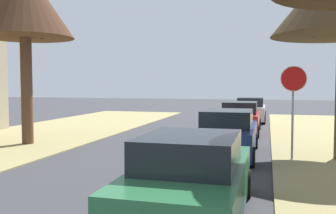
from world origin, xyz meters
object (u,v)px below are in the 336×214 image
(street_tree_left_mid_b, at_px, (25,3))
(parked_sedan_green, at_px, (192,181))
(parked_sedan_navy, at_px, (228,135))
(stop_sign_far, at_px, (293,92))
(parked_sedan_red, at_px, (240,119))
(parked_sedan_silver, at_px, (251,110))

(street_tree_left_mid_b, distance_m, parked_sedan_green, 11.40)
(street_tree_left_mid_b, relative_size, parked_sedan_navy, 1.61)
(street_tree_left_mid_b, distance_m, parked_sedan_navy, 9.42)
(stop_sign_far, relative_size, parked_sedan_red, 0.68)
(stop_sign_far, xyz_separation_m, parked_sedan_green, (-2.06, -5.90, -1.48))
(street_tree_left_mid_b, height_order, parked_sedan_green, street_tree_left_mid_b)
(parked_sedan_navy, xyz_separation_m, parked_sedan_red, (-0.00, 6.09, 0.00))
(street_tree_left_mid_b, height_order, parked_sedan_silver, street_tree_left_mid_b)
(stop_sign_far, bearing_deg, parked_sedan_red, 107.88)
(stop_sign_far, height_order, parked_sedan_navy, stop_sign_far)
(stop_sign_far, xyz_separation_m, street_tree_left_mid_b, (-10.11, 0.51, 3.44))
(parked_sedan_green, height_order, parked_sedan_red, same)
(parked_sedan_navy, height_order, parked_sedan_red, same)
(street_tree_left_mid_b, xyz_separation_m, parked_sedan_silver, (8.27, 12.04, -4.92))
(street_tree_left_mid_b, height_order, parked_sedan_navy, street_tree_left_mid_b)
(parked_sedan_red, bearing_deg, parked_sedan_navy, -89.99)
(street_tree_left_mid_b, bearing_deg, parked_sedan_silver, 55.51)
(stop_sign_far, relative_size, street_tree_left_mid_b, 0.42)
(stop_sign_far, bearing_deg, street_tree_left_mid_b, 177.12)
(street_tree_left_mid_b, bearing_deg, stop_sign_far, -2.88)
(parked_sedan_silver, bearing_deg, stop_sign_far, -81.63)
(stop_sign_far, xyz_separation_m, parked_sedan_navy, (-2.08, 0.37, -1.48))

